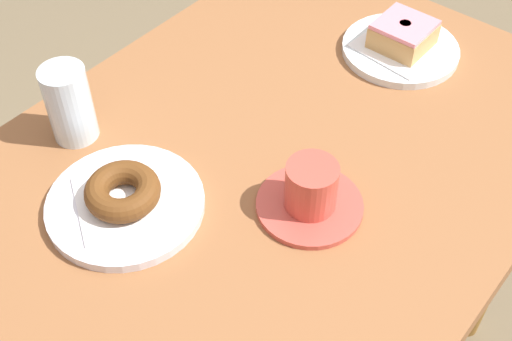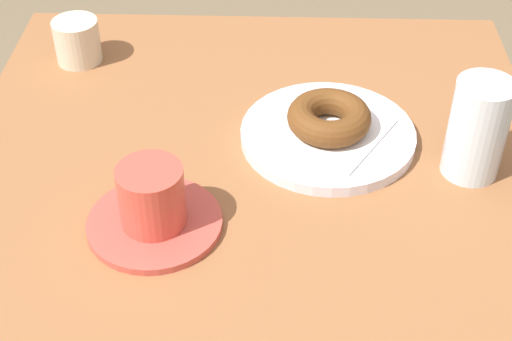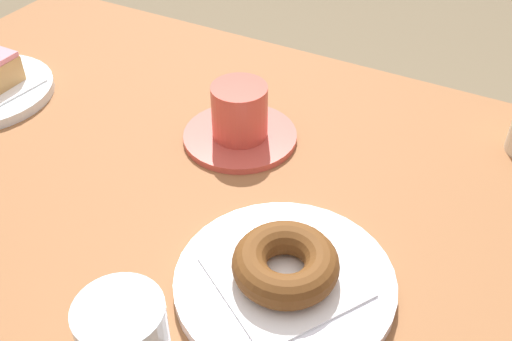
{
  "view_description": "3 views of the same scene",
  "coord_description": "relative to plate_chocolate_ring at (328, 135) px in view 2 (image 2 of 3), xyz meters",
  "views": [
    {
      "loc": [
        -0.54,
        -0.42,
        1.44
      ],
      "look_at": [
        -0.05,
        -0.02,
        0.76
      ],
      "focal_mm": 47.23,
      "sensor_mm": 36.0,
      "label": 1
    },
    {
      "loc": [
        0.55,
        0.03,
        1.31
      ],
      "look_at": [
        -0.1,
        0.01,
        0.77
      ],
      "focal_mm": 53.46,
      "sensor_mm": 36.0,
      "label": 2
    },
    {
      "loc": [
        -0.35,
        0.44,
        1.19
      ],
      "look_at": [
        -0.11,
        -0.01,
        0.78
      ],
      "focal_mm": 41.84,
      "sensor_mm": 36.0,
      "label": 3
    }
  ],
  "objects": [
    {
      "name": "coffee_cup",
      "position": [
        0.16,
        -0.19,
        0.02
      ],
      "size": [
        0.15,
        0.15,
        0.08
      ],
      "color": "#C94E41",
      "rests_on": "table"
    },
    {
      "name": "donut_chocolate_ring",
      "position": [
        0.0,
        0.0,
        0.03
      ],
      "size": [
        0.1,
        0.1,
        0.03
      ],
      "primitive_type": "torus",
      "color": "brown",
      "rests_on": "napkin_chocolate_ring"
    },
    {
      "name": "table",
      "position": [
        0.2,
        -0.09,
        -0.09
      ],
      "size": [
        1.02,
        0.71,
        0.74
      ],
      "color": "#925C35",
      "rests_on": "ground_plane"
    },
    {
      "name": "plate_chocolate_ring",
      "position": [
        0.0,
        0.0,
        0.0
      ],
      "size": [
        0.22,
        0.22,
        0.01
      ],
      "primitive_type": "cylinder",
      "color": "white",
      "rests_on": "table"
    },
    {
      "name": "sugar_jar",
      "position": [
        -0.18,
        -0.35,
        0.02
      ],
      "size": [
        0.06,
        0.06,
        0.06
      ],
      "primitive_type": "cylinder",
      "color": "beige",
      "rests_on": "table"
    },
    {
      "name": "napkin_chocolate_ring",
      "position": [
        0.0,
        0.0,
        0.01
      ],
      "size": [
        0.17,
        0.17,
        0.0
      ],
      "primitive_type": "cube",
      "rotation": [
        0.0,
        0.0,
        -0.55
      ],
      "color": "white",
      "rests_on": "plate_chocolate_ring"
    },
    {
      "name": "water_glass",
      "position": [
        0.05,
        0.16,
        0.05
      ],
      "size": [
        0.07,
        0.07,
        0.12
      ],
      "primitive_type": "cylinder",
      "color": "silver",
      "rests_on": "table"
    }
  ]
}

